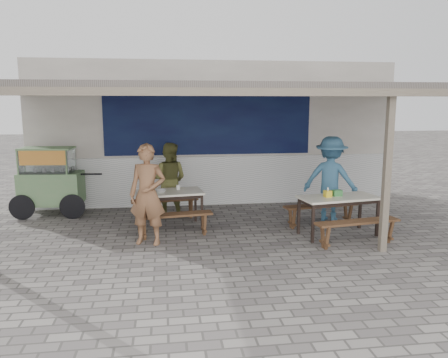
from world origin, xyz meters
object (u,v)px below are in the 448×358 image
Objects in this scene: table_right at (338,201)px; patron_street_side at (148,194)px; bench_left_wall at (165,204)px; patron_wall_side at (169,179)px; bench_left_street at (174,220)px; donation_box at (337,193)px; patron_right_table at (331,179)px; table_left at (169,195)px; tissue_box at (328,194)px; bench_right_street at (357,227)px; vendor_cart at (50,179)px; condiment_bowl at (161,191)px; bench_right_wall at (321,210)px; condiment_jar at (178,187)px.

patron_street_side is (-3.55, -0.03, 0.23)m from table_right.
patron_wall_side reaches higher than bench_left_wall.
bench_left_street is 3.11m from donation_box.
bench_left_street is at bearing 46.14° from patron_right_table.
donation_box reaches higher than bench_left_wall.
tissue_box is (2.95, -0.95, 0.14)m from table_left.
bench_right_street is (3.18, -0.94, 0.01)m from bench_left_street.
patron_wall_side is at bearing 18.37° from patron_right_table.
patron_street_side is (-0.38, -0.97, 0.23)m from table_left.
table_right is 3.56m from patron_street_side.
vendor_cart is at bearing 149.38° from table_right.
condiment_bowl is at bearing -25.66° from vendor_cart.
vendor_cart reaches higher than bench_right_wall.
bench_left_wall is 4.03m from bench_right_street.
patron_wall_side is 3.66m from donation_box.
condiment_bowl reaches higher than bench_left_street.
table_right is 0.26m from tissue_box.
patron_right_table is 20.24× the size of condiment_jar.
patron_right_table reaches higher than tissue_box.
patron_street_side is 3.33m from tissue_box.
table_left is 3.30m from table_right.
vendor_cart is 1.08× the size of patron_right_table.
bench_right_wall is 17.89× the size of condiment_jar.
table_right is 6.21m from vendor_cart.
tissue_box is 0.61× the size of condiment_bowl.
table_left is at bearing -90.00° from bench_left_wall.
vendor_cart is (-5.76, 2.31, 0.16)m from table_right.
condiment_jar is (0.17, -0.84, -0.02)m from patron_wall_side.
patron_wall_side is 1.09m from condiment_bowl.
donation_box is (3.54, 0.09, -0.09)m from patron_street_side.
patron_street_side reaches higher than bench_left_street.
bench_left_wall is at bearing 84.69° from condiment_bowl.
bench_left_wall is at bearing 154.37° from bench_right_wall.
condiment_bowl is (2.44, -1.43, -0.06)m from vendor_cart.
tissue_box reaches higher than bench_left_wall.
tissue_box reaches higher than donation_box.
bench_right_street is at bearing -29.76° from condiment_jar.
table_right is at bearing -17.21° from vendor_cart.
bench_right_street is 4.18m from patron_wall_side.
vendor_cart is 2.83m from condiment_bowl.
bench_left_wall is 0.93× the size of table_right.
bench_left_street is 3.11m from table_right.
vendor_cart reaches higher than bench_left_wall.
condiment_jar is (-2.97, 1.12, 0.12)m from table_right.
table_right is 0.87× the size of patron_street_side.
bench_right_wall is 0.75m from donation_box.
patron_right_table reaches higher than bench_left_wall.
donation_box is at bearing 17.16° from patron_street_side.
patron_street_side reaches higher than patron_wall_side.
patron_right_table is 3.58m from condiment_bowl.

